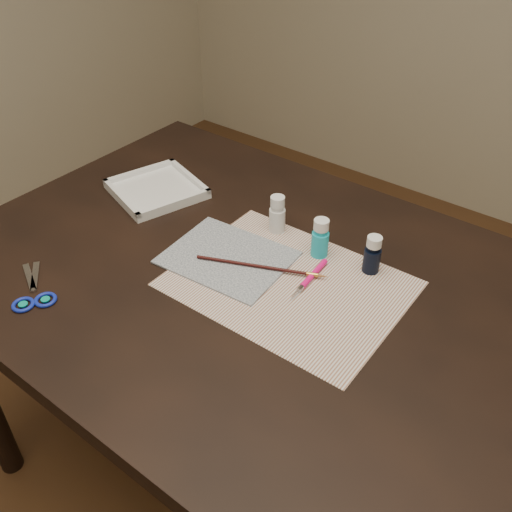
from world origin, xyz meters
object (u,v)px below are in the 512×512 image
Objects in this scene: paint_bottle_navy at (372,254)px; scissors at (30,286)px; paint_bottle_cyan at (320,238)px; paper at (289,284)px; canvas at (227,257)px; palette_tray at (157,189)px; paint_bottle_white at (277,214)px.

scissors is at bearing -138.02° from paint_bottle_navy.
paper is at bearing -88.19° from paint_bottle_cyan.
canvas is (-0.15, -0.01, 0.00)m from paper.
palette_tray is at bearing 169.04° from paper.
paint_bottle_white is at bearing 171.34° from paint_bottle_cyan.
paint_bottle_white and paint_bottle_cyan have the same top height.
canvas is at bearing -138.59° from paint_bottle_cyan.
paper is at bearing -10.96° from palette_tray.
palette_tray is at bearing -171.83° from paint_bottle_white.
paint_bottle_white is at bearing 179.77° from paint_bottle_navy.
paper is 2.26× the size of palette_tray.
palette_tray is at bearing 162.20° from canvas.
canvas is 2.97× the size of paint_bottle_navy.
paper is 5.28× the size of paint_bottle_navy.
paper is 0.15m from canvas.
paint_bottle_navy reaches higher than canvas.
paper is 0.47m from palette_tray.
paint_bottle_cyan is (0.15, 0.13, 0.04)m from canvas.
paper is at bearing 4.07° from canvas.
paint_bottle_cyan is at bearing -8.66° from paint_bottle_white.
palette_tray is (-0.33, -0.05, -0.03)m from paint_bottle_white.
paint_bottle_cyan is 1.05× the size of paint_bottle_navy.
paint_bottle_navy is at bearing 9.05° from paint_bottle_cyan.
palette_tray is (-0.46, -0.03, -0.03)m from paint_bottle_cyan.
palette_tray is at bearing -56.15° from scissors.
canvas is 0.33m from palette_tray.
scissors reaches higher than canvas.
paint_bottle_navy is (0.11, 0.14, 0.04)m from paper.
paint_bottle_navy is at bearing 4.70° from palette_tray.
paint_bottle_white is 1.05× the size of paint_bottle_navy.
paint_bottle_white is 0.53× the size of scissors.
paper is 0.19m from paint_bottle_white.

